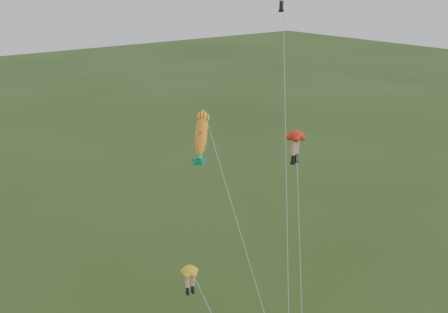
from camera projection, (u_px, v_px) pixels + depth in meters
legs_kite_red_mid at (296, 140)px, 35.75m from camera, size 6.43×7.95×13.57m
legs_kite_yellow at (193, 279)px, 26.28m from camera, size 3.30×3.58×9.65m
fish_kite at (202, 134)px, 31.41m from camera, size 2.52×9.38×16.14m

